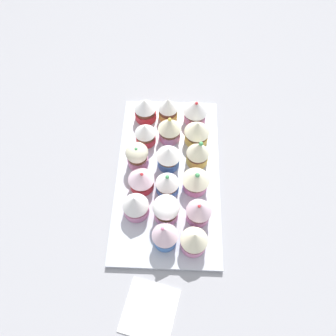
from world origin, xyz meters
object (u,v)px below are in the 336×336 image
(cupcake_9, at_px, (167,210))
(cupcake_11, at_px, (196,110))
(cupcake_0, at_px, (145,109))
(napkin, at_px, (150,310))
(cupcake_14, at_px, (196,180))
(cupcake_8, at_px, (168,183))
(cupcake_16, at_px, (194,240))
(cupcake_7, at_px, (170,156))
(cupcake_3, at_px, (141,179))
(cupcake_15, at_px, (199,211))
(baking_tray, at_px, (168,175))
(cupcake_6, at_px, (169,129))
(cupcake_4, at_px, (135,205))
(cupcake_5, at_px, (168,109))
(cupcake_13, at_px, (198,153))
(cupcake_10, at_px, (163,235))
(cupcake_1, at_px, (145,133))
(cupcake_2, at_px, (137,156))
(cupcake_12, at_px, (197,132))

(cupcake_9, bearing_deg, cupcake_11, 167.24)
(cupcake_0, height_order, napkin, cupcake_0)
(cupcake_14, height_order, napkin, cupcake_14)
(cupcake_8, height_order, cupcake_16, cupcake_16)
(cupcake_7, bearing_deg, cupcake_9, -0.40)
(cupcake_3, distance_m, cupcake_15, 0.16)
(cupcake_14, bearing_deg, cupcake_3, -88.97)
(baking_tray, relative_size, cupcake_11, 6.00)
(cupcake_16, bearing_deg, cupcake_7, -164.18)
(cupcake_6, relative_size, cupcake_15, 1.00)
(cupcake_4, distance_m, napkin, 0.22)
(cupcake_5, height_order, cupcake_8, cupcake_5)
(cupcake_13, xyz_separation_m, cupcake_16, (0.22, -0.01, -0.00))
(baking_tray, distance_m, cupcake_10, 0.18)
(cupcake_0, xyz_separation_m, cupcake_7, (0.15, 0.07, 0.00))
(baking_tray, height_order, cupcake_10, cupcake_10)
(cupcake_3, distance_m, cupcake_8, 0.06)
(cupcake_8, bearing_deg, cupcake_4, -49.49)
(cupcake_13, bearing_deg, cupcake_10, -19.85)
(cupcake_5, distance_m, cupcake_6, 0.07)
(cupcake_4, bearing_deg, cupcake_14, 116.91)
(cupcake_8, relative_size, cupcake_10, 0.80)
(baking_tray, distance_m, cupcake_14, 0.09)
(cupcake_0, relative_size, cupcake_5, 0.98)
(cupcake_10, xyz_separation_m, cupcake_11, (-0.35, 0.07, -0.00))
(cupcake_1, distance_m, cupcake_5, 0.10)
(cupcake_0, distance_m, cupcake_15, 0.32)
(cupcake_16, bearing_deg, cupcake_4, -120.01)
(cupcake_4, relative_size, cupcake_16, 1.01)
(cupcake_8, bearing_deg, cupcake_0, -162.54)
(cupcake_0, distance_m, cupcake_5, 0.06)
(cupcake_8, xyz_separation_m, cupcake_9, (0.07, 0.00, 0.00))
(baking_tray, relative_size, cupcake_13, 5.81)
(cupcake_11, height_order, napkin, cupcake_11)
(cupcake_0, xyz_separation_m, cupcake_2, (0.15, -0.01, 0.00))
(cupcake_3, xyz_separation_m, cupcake_8, (0.01, 0.06, -0.00))
(cupcake_1, distance_m, cupcake_8, 0.16)
(cupcake_12, distance_m, cupcake_14, 0.14)
(cupcake_7, distance_m, cupcake_16, 0.22)
(cupcake_4, xyz_separation_m, cupcake_6, (-0.22, 0.07, 0.00))
(cupcake_4, bearing_deg, cupcake_5, 167.34)
(cupcake_5, bearing_deg, cupcake_0, -86.61)
(cupcake_5, relative_size, cupcake_8, 1.07)
(baking_tray, distance_m, cupcake_6, 0.12)
(cupcake_0, height_order, cupcake_8, cupcake_0)
(baking_tray, height_order, cupcake_3, cupcake_3)
(cupcake_8, xyz_separation_m, cupcake_11, (-0.22, 0.07, 0.01))
(cupcake_5, height_order, cupcake_14, same)
(cupcake_11, relative_size, cupcake_13, 0.97)
(cupcake_7, bearing_deg, cupcake_0, -154.23)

